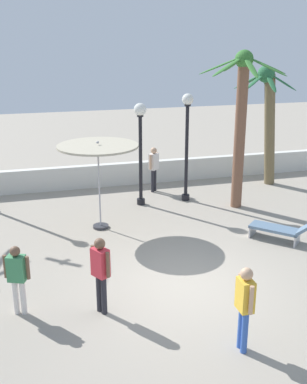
# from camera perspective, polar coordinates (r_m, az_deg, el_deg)

# --- Properties ---
(ground_plane) EXTENTS (56.00, 56.00, 0.00)m
(ground_plane) POSITION_cam_1_polar(r_m,az_deg,el_deg) (11.37, 3.94, -11.13)
(ground_plane) COLOR #9E9384
(boundary_wall) EXTENTS (25.20, 0.30, 0.88)m
(boundary_wall) POSITION_cam_1_polar(r_m,az_deg,el_deg) (18.55, -4.40, 2.15)
(boundary_wall) COLOR silver
(boundary_wall) RESTS_ON ground_plane
(patio_umbrella_1) EXTENTS (2.37, 2.37, 2.70)m
(patio_umbrella_1) POSITION_cam_1_polar(r_m,az_deg,el_deg) (13.86, -6.72, 4.95)
(patio_umbrella_1) COLOR #333338
(patio_umbrella_1) RESTS_ON ground_plane
(palm_tree_0) EXTENTS (2.29, 2.27, 4.58)m
(palm_tree_0) POSITION_cam_1_polar(r_m,az_deg,el_deg) (18.63, 13.69, 9.34)
(palm_tree_0) COLOR brown
(palm_tree_0) RESTS_ON ground_plane
(palm_tree_1) EXTENTS (2.80, 2.84, 5.19)m
(palm_tree_1) POSITION_cam_1_polar(r_m,az_deg,el_deg) (15.75, 10.54, 9.43)
(palm_tree_1) COLOR brown
(palm_tree_1) RESTS_ON ground_plane
(lamp_post_0) EXTENTS (0.39, 0.39, 3.76)m
(lamp_post_0) POSITION_cam_1_polar(r_m,az_deg,el_deg) (16.33, 4.06, 7.04)
(lamp_post_0) COLOR black
(lamp_post_0) RESTS_ON ground_plane
(lamp_post_1) EXTENTS (0.42, 0.42, 3.51)m
(lamp_post_1) POSITION_cam_1_polar(r_m,az_deg,el_deg) (15.86, -1.60, 6.55)
(lamp_post_1) COLOR black
(lamp_post_1) RESTS_ON ground_plane
(lounge_chair_0) EXTENTS (1.69, 1.75, 0.84)m
(lounge_chair_0) POSITION_cam_1_polar(r_m,az_deg,el_deg) (13.90, 15.43, -4.31)
(lounge_chair_0) COLOR #B7B7BC
(lounge_chair_0) RESTS_ON ground_plane
(guest_0) EXTENTS (0.39, 0.50, 1.70)m
(guest_0) POSITION_cam_1_polar(r_m,az_deg,el_deg) (9.90, -6.41, -9.13)
(guest_0) COLOR #26262D
(guest_0) RESTS_ON ground_plane
(guest_1) EXTENTS (0.43, 0.42, 1.70)m
(guest_1) POSITION_cam_1_polar(r_m,az_deg,el_deg) (17.56, 0.03, 3.28)
(guest_1) COLOR #26262D
(guest_1) RESTS_ON ground_plane
(guest_2) EXTENTS (0.25, 0.56, 1.70)m
(guest_2) POSITION_cam_1_polar(r_m,az_deg,el_deg) (8.89, 10.96, -12.82)
(guest_2) COLOR #3359B2
(guest_2) RESTS_ON ground_plane
(guest_3) EXTENTS (0.52, 0.36, 1.55)m
(guest_3) POSITION_cam_1_polar(r_m,az_deg,el_deg) (10.24, -16.13, -9.49)
(guest_3) COLOR silver
(guest_3) RESTS_ON ground_plane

